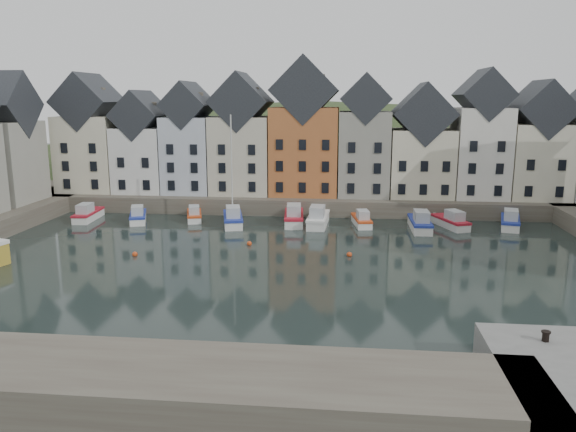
# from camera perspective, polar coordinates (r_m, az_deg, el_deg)

# --- Properties ---
(ground) EXTENTS (260.00, 260.00, 0.00)m
(ground) POSITION_cam_1_polar(r_m,az_deg,el_deg) (48.44, -0.88, -5.52)
(ground) COLOR black
(ground) RESTS_ON ground
(far_quay) EXTENTS (90.00, 16.00, 2.00)m
(far_quay) POSITION_cam_1_polar(r_m,az_deg,el_deg) (77.27, 1.75, 1.85)
(far_quay) COLOR #4C443A
(far_quay) RESTS_ON ground
(near_wall) EXTENTS (50.00, 6.00, 2.00)m
(near_wall) POSITION_cam_1_polar(r_m,az_deg,el_deg) (31.52, -25.15, -14.68)
(near_wall) COLOR #4C443A
(near_wall) RESTS_ON ground
(hillside) EXTENTS (153.60, 70.40, 64.00)m
(hillside) POSITION_cam_1_polar(r_m,az_deg,el_deg) (107.07, 2.72, -5.74)
(hillside) COLOR #2C381C
(hillside) RESTS_ON ground
(far_terrace) EXTENTS (72.37, 8.16, 17.78)m
(far_terrace) POSITION_cam_1_polar(r_m,az_deg,el_deg) (74.13, 4.17, 7.53)
(far_terrace) COLOR beige
(far_terrace) RESTS_ON far_quay
(mooring_buoys) EXTENTS (20.50, 5.50, 0.50)m
(mooring_buoys) POSITION_cam_1_polar(r_m,az_deg,el_deg) (54.03, -4.43, -3.53)
(mooring_buoys) COLOR #BF3F16
(mooring_buoys) RESTS_ON ground
(boat_a) EXTENTS (2.34, 6.21, 2.34)m
(boat_a) POSITION_cam_1_polar(r_m,az_deg,el_deg) (71.97, -19.68, 0.15)
(boat_a) COLOR silver
(boat_a) RESTS_ON ground
(boat_b) EXTENTS (3.57, 6.09, 2.23)m
(boat_b) POSITION_cam_1_polar(r_m,az_deg,el_deg) (69.23, -15.00, -0.03)
(boat_b) COLOR silver
(boat_b) RESTS_ON ground
(boat_c) EXTENTS (3.05, 5.59, 2.05)m
(boat_c) POSITION_cam_1_polar(r_m,az_deg,el_deg) (68.70, -9.50, 0.08)
(boat_c) COLOR silver
(boat_c) RESTS_ON ground
(boat_d) EXTENTS (3.58, 7.04, 12.89)m
(boat_d) POSITION_cam_1_polar(r_m,az_deg,el_deg) (65.35, -5.62, -0.21)
(boat_d) COLOR silver
(boat_d) RESTS_ON ground
(boat_e) EXTENTS (2.74, 7.13, 2.68)m
(boat_e) POSITION_cam_1_polar(r_m,az_deg,el_deg) (65.81, 0.61, -0.11)
(boat_e) COLOR silver
(boat_e) RESTS_ON ground
(boat_f) EXTENTS (2.47, 7.05, 2.67)m
(boat_f) POSITION_cam_1_polar(r_m,az_deg,el_deg) (64.96, 3.06, -0.28)
(boat_f) COLOR silver
(boat_f) RESTS_ON ground
(boat_g) EXTENTS (2.46, 5.64, 2.09)m
(boat_g) POSITION_cam_1_polar(r_m,az_deg,el_deg) (65.50, 7.50, -0.42)
(boat_g) COLOR silver
(boat_g) RESTS_ON ground
(boat_h) EXTENTS (2.12, 6.69, 2.56)m
(boat_h) POSITION_cam_1_polar(r_m,az_deg,el_deg) (64.42, 13.27, -0.72)
(boat_h) COLOR silver
(boat_h) RESTS_ON ground
(boat_i) EXTENTS (3.82, 6.28, 2.31)m
(boat_i) POSITION_cam_1_polar(r_m,az_deg,el_deg) (66.56, 16.23, -0.55)
(boat_i) COLOR silver
(boat_i) RESTS_ON ground
(boat_j) EXTENTS (3.50, 6.63, 2.44)m
(boat_j) POSITION_cam_1_polar(r_m,az_deg,el_deg) (68.62, 21.65, -0.52)
(boat_j) COLOR silver
(boat_j) RESTS_ON ground
(mooring_bollard) EXTENTS (0.48, 0.48, 0.56)m
(mooring_bollard) POSITION_cam_1_polar(r_m,az_deg,el_deg) (32.93, 24.72, -10.99)
(mooring_bollard) COLOR black
(mooring_bollard) RESTS_ON near_quay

